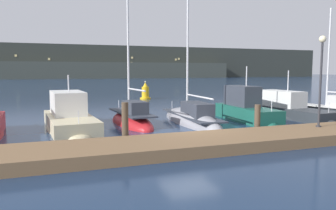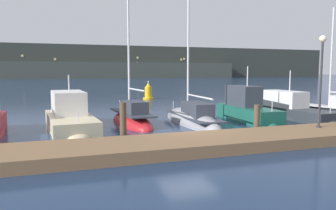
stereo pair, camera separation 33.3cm
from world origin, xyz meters
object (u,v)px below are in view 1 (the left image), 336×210
at_px(motorboat_berth_7, 246,114).
at_px(sailboat_berth_9, 333,112).
at_px(sailboat_berth_5, 132,122).
at_px(sailboat_berth_6, 191,121).
at_px(motorboat_berth_8, 287,113).
at_px(channel_buoy, 145,92).
at_px(motorboat_berth_4, 70,122).
at_px(dock_lamppost, 321,67).

relative_size(motorboat_berth_7, sailboat_berth_9, 0.75).
relative_size(sailboat_berth_5, sailboat_berth_6, 0.77).
bearing_deg(sailboat_berth_9, motorboat_berth_7, -177.67).
relative_size(sailboat_berth_5, motorboat_berth_8, 1.10).
height_order(sailboat_berth_5, channel_buoy, sailboat_berth_5).
distance_m(sailboat_berth_5, motorboat_berth_7, 7.09).
xyz_separation_m(motorboat_berth_8, sailboat_berth_9, (3.83, -0.14, -0.10)).
height_order(sailboat_berth_9, channel_buoy, sailboat_berth_9).
bearing_deg(channel_buoy, sailboat_berth_9, -61.56).
distance_m(motorboat_berth_4, sailboat_berth_9, 17.82).
bearing_deg(motorboat_berth_8, channel_buoy, 107.47).
bearing_deg(sailboat_berth_5, sailboat_berth_9, -2.54).
bearing_deg(motorboat_berth_4, sailboat_berth_9, -1.95).
height_order(motorboat_berth_7, dock_lamppost, dock_lamppost).
bearing_deg(channel_buoy, motorboat_berth_8, -72.53).
distance_m(sailboat_berth_6, sailboat_berth_9, 10.90).
bearing_deg(motorboat_berth_7, channel_buoy, 95.69).
distance_m(motorboat_berth_7, channel_buoy, 17.08).
bearing_deg(sailboat_berth_9, channel_buoy, 118.44).
height_order(motorboat_berth_8, sailboat_berth_9, sailboat_berth_9).
bearing_deg(motorboat_berth_7, dock_lamppost, -84.44).
xyz_separation_m(motorboat_berth_7, dock_lamppost, (0.52, -5.35, 2.89)).
xyz_separation_m(motorboat_berth_7, channel_buoy, (-1.69, 16.99, 0.35)).
distance_m(motorboat_berth_7, sailboat_berth_9, 7.36).
distance_m(sailboat_berth_5, channel_buoy, 16.93).
relative_size(sailboat_berth_5, channel_buoy, 4.21).
xyz_separation_m(motorboat_berth_4, motorboat_berth_8, (13.97, -0.47, -0.08)).
bearing_deg(sailboat_berth_5, channel_buoy, 71.64).
distance_m(motorboat_berth_7, dock_lamppost, 6.10).
bearing_deg(motorboat_berth_7, sailboat_berth_9, 2.33).
bearing_deg(motorboat_berth_8, dock_lamppost, -117.37).
height_order(motorboat_berth_7, channel_buoy, motorboat_berth_7).
distance_m(motorboat_berth_7, motorboat_berth_8, 3.54).
relative_size(motorboat_berth_4, sailboat_berth_5, 0.86).
distance_m(sailboat_berth_5, sailboat_berth_9, 14.39).
xyz_separation_m(sailboat_berth_5, dock_lamppost, (7.54, -6.28, 3.13)).
distance_m(sailboat_berth_6, channel_buoy, 16.81).
distance_m(motorboat_berth_4, dock_lamppost, 12.97).
relative_size(motorboat_berth_7, motorboat_berth_8, 0.80).
xyz_separation_m(motorboat_berth_4, dock_lamppost, (10.98, -6.25, 2.92)).
bearing_deg(sailboat_berth_5, sailboat_berth_6, -10.41).
height_order(motorboat_berth_8, channel_buoy, motorboat_berth_8).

